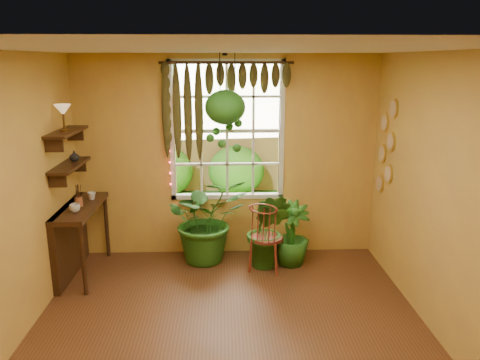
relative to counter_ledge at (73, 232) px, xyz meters
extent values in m
plane|color=#5C2F1A|center=(1.91, -1.60, -0.55)|extent=(4.50, 4.50, 0.00)
plane|color=silver|center=(1.91, -1.60, 2.15)|extent=(4.50, 4.50, 0.00)
plane|color=#BC8640|center=(1.91, 0.65, 0.80)|extent=(4.00, 0.00, 4.00)
plane|color=#BC8640|center=(3.91, -1.60, 0.80)|extent=(0.00, 4.50, 4.50)
cube|color=silver|center=(1.91, 0.68, 1.15)|extent=(1.52, 0.10, 1.86)
cube|color=white|center=(1.91, 0.71, 1.15)|extent=(1.38, 0.01, 1.78)
cylinder|color=#38230F|center=(1.91, 0.57, 2.03)|extent=(1.70, 0.04, 0.04)
cube|color=#38230F|center=(0.11, 0.00, 0.32)|extent=(0.40, 1.20, 0.06)
cube|color=#38230F|center=(-0.05, 0.00, -0.10)|extent=(0.08, 1.18, 0.90)
cylinder|color=#38230F|center=(0.27, -0.55, -0.12)|extent=(0.05, 0.05, 0.86)
cylinder|color=#38230F|center=(0.27, 0.55, -0.12)|extent=(0.05, 0.05, 0.86)
cube|color=#38230F|center=(0.03, 0.00, 0.85)|extent=(0.25, 0.90, 0.04)
cube|color=#38230F|center=(0.03, 0.00, 1.25)|extent=(0.25, 0.90, 0.04)
cube|color=#1D5418|center=(1.91, 5.65, -0.57)|extent=(14.00, 10.00, 0.04)
cube|color=olive|center=(1.91, 3.85, 0.35)|extent=(12.00, 0.10, 1.80)
plane|color=#8DB8EC|center=(1.91, 7.45, 1.00)|extent=(12.00, 0.00, 12.00)
cylinder|color=maroon|center=(2.40, 0.07, -0.14)|extent=(0.51, 0.51, 0.04)
torus|color=maroon|center=(2.34, -0.09, 0.31)|extent=(0.36, 0.16, 0.38)
imported|color=#124413|center=(1.63, 0.37, 0.03)|extent=(1.26, 1.17, 1.16)
imported|color=#124413|center=(2.42, 0.11, -0.05)|extent=(0.68, 0.62, 1.01)
imported|color=#124413|center=(2.73, 0.20, -0.13)|extent=(0.49, 0.49, 0.84)
ellipsoid|color=black|center=(1.89, 0.39, 1.41)|extent=(0.30, 0.30, 0.18)
ellipsoid|color=#124413|center=(1.89, 0.39, 1.49)|extent=(0.51, 0.51, 0.43)
imported|color=silver|center=(0.13, -0.25, 0.40)|extent=(0.14, 0.14, 0.10)
imported|color=beige|center=(0.19, 0.25, 0.40)|extent=(0.11, 0.11, 0.09)
cylinder|color=#96502B|center=(0.11, -0.03, 0.40)|extent=(0.09, 0.09, 0.11)
imported|color=#B2AD99|center=(0.04, 0.18, 0.93)|extent=(0.15, 0.15, 0.12)
cylinder|color=brown|center=(0.05, -0.11, 1.28)|extent=(0.10, 0.10, 0.03)
cylinder|color=brown|center=(0.05, -0.11, 1.38)|extent=(0.03, 0.03, 0.19)
cone|color=slate|center=(0.05, -0.11, 1.52)|extent=(0.19, 0.19, 0.13)
camera|label=1|loc=(1.86, -5.48, 2.07)|focal=35.00mm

